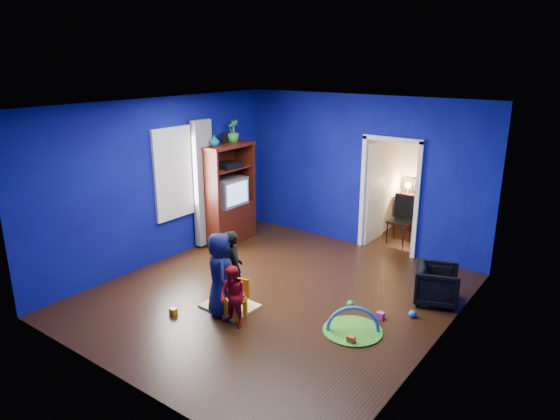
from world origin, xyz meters
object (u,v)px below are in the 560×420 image
Objects in this scene: tv_armoire at (227,193)px; play_mat at (353,331)px; toddler_red at (233,297)px; folding_chair at (399,220)px; crt_tv at (229,192)px; armchair at (437,285)px; hopper_ball at (230,292)px; vase at (214,141)px; study_desk at (418,213)px; child_black at (233,268)px; child_navy at (220,274)px; kid_chair at (235,301)px.

tv_armoire is 2.44× the size of play_mat.
toddler_red is 4.41m from folding_chair.
toddler_red is 1.25× the size of crt_tv.
crt_tv is at bearing 0.00° from tv_armoire.
hopper_ball is (-2.43, -1.89, -0.08)m from armchair.
vase is 4.56m from study_desk.
vase is 3.16m from hopper_ball.
crt_tv is (-2.29, 2.47, 0.58)m from toddler_red.
study_desk is at bearing -69.94° from child_black.
armchair is 3.37m from study_desk.
folding_chair is at bearing 85.70° from toddler_red.
play_mat is 4.61m from study_desk.
child_black reaches higher than study_desk.
toddler_red reaches higher than armchair.
crt_tv is 4.05m from study_desk.
tv_armoire is 2.23× the size of study_desk.
folding_chair is (2.82, 1.91, -0.52)m from tv_armoire.
crt_tv reaches higher than folding_chair.
child_navy is at bearing 112.13° from armchair.
folding_chair is at bearing 16.28° from armchair.
child_black reaches higher than hopper_ball.
armchair is 0.54× the size of child_black.
folding_chair is (0.90, 3.91, -0.12)m from child_black.
child_black is 0.38m from hopper_ball.
tv_armoire is (-1.93, 2.29, 0.37)m from child_navy.
crt_tv reaches higher than armchair.
kid_chair is (2.14, -2.27, -0.77)m from crt_tv.
folding_chair is at bearing -58.99° from child_navy.
armchair is 0.73× the size of toddler_red.
kid_chair is 5.18m from study_desk.
armchair is 4.38m from tv_armoire.
hopper_ball is at bearing -167.67° from play_mat.
hopper_ball is 0.38m from kid_chair.
toddler_red is 3.44m from tv_armoire.
folding_chair reaches higher than hopper_ball.
folding_chair is at bearing 104.30° from play_mat.
child_navy is 3.13m from vase.
vase is 0.28× the size of crt_tv.
vase reaches higher than crt_tv.
play_mat is (3.68, -1.64, -1.01)m from crt_tv.
play_mat is 0.91× the size of study_desk.
tv_armoire reaches higher than folding_chair.
crt_tv reaches higher than child_black.
toddler_red is 0.31m from kid_chair.
child_black is at bearing -102.97° from folding_chair.
toddler_red is 0.66m from hopper_ball.
armchair is 3.05m from child_black.
tv_armoire is at bearing 68.22° from armchair.
toddler_red is at bearing -161.63° from child_navy.
child_navy is 3.02m from tv_armoire.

